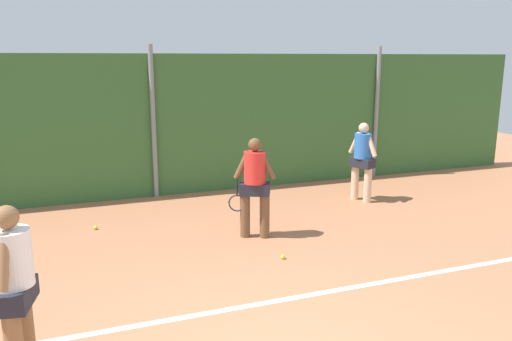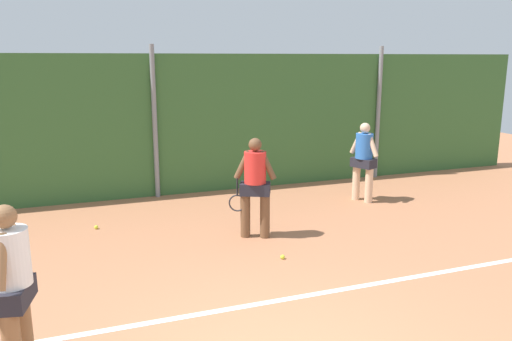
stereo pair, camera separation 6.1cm
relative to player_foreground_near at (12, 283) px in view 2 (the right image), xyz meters
name	(u,v)px [view 2 (the right image)]	position (x,y,z in m)	size (l,w,h in m)	color
ground_plane	(218,291)	(2.18, 1.07, -0.92)	(28.44, 28.44, 0.00)	#B2704C
hedge_fence_backdrop	(154,126)	(2.18, 5.94, 0.55)	(18.48, 0.25, 2.96)	#386633
fence_post_center	(155,123)	(2.18, 5.76, 0.64)	(0.10, 0.10, 3.14)	gray
fence_post_right	(378,113)	(7.51, 5.76, 0.64)	(0.10, 0.10, 3.14)	gray
court_baseline_paint	(230,309)	(2.18, 0.56, -0.92)	(13.51, 0.10, 0.01)	white
player_foreground_near	(12,283)	(0.00, 0.00, 0.00)	(0.37, 0.68, 1.64)	#8C603D
player_midcourt	(255,183)	(3.27, 2.76, -0.01)	(0.73, 0.46, 1.64)	brown
player_backcourt_far	(364,158)	(6.06, 4.01, -0.02)	(0.44, 0.63, 1.61)	beige
tennis_ball_2	(283,257)	(3.34, 1.74, -0.89)	(0.07, 0.07, 0.07)	#CCDB33
tennis_ball_5	(96,227)	(0.84, 4.04, -0.89)	(0.07, 0.07, 0.07)	#CCDB33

